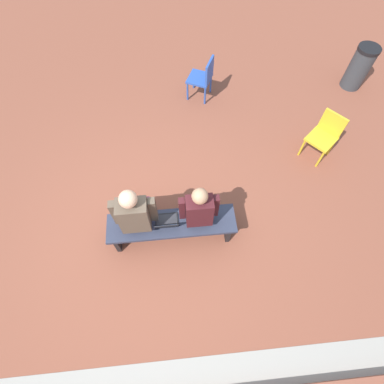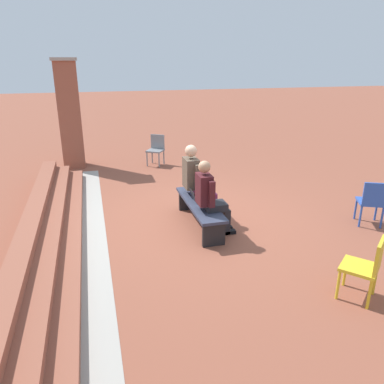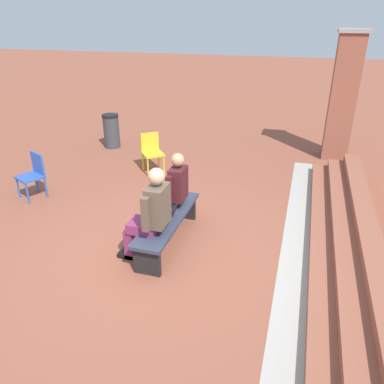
{
  "view_description": "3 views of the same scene",
  "coord_description": "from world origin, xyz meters",
  "px_view_note": "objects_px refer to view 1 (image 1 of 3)",
  "views": [
    {
      "loc": [
        -0.45,
        1.79,
        4.26
      ],
      "look_at": [
        -0.63,
        -0.09,
        1.03
      ],
      "focal_mm": 28.0,
      "sensor_mm": 36.0,
      "label": 1
    },
    {
      "loc": [
        -6.25,
        1.79,
        2.85
      ],
      "look_at": [
        -0.44,
        0.21,
        0.7
      ],
      "focal_mm": 35.0,
      "sensor_mm": 36.0,
      "label": 2
    },
    {
      "loc": [
        4.17,
        1.79,
        3.12
      ],
      "look_at": [
        -0.24,
        0.44,
        0.95
      ],
      "focal_mm": 35.0,
      "sensor_mm": 36.0,
      "label": 3
    }
  ],
  "objects_px": {
    "person_adult": "(136,212)",
    "plastic_chair_far_right": "(203,77)",
    "plastic_chair_mid_courtyard": "(325,134)",
    "litter_bin": "(359,67)",
    "laptop": "(167,222)",
    "bench": "(172,226)",
    "person_student": "(198,208)"
  },
  "relations": [
    {
      "from": "laptop",
      "to": "bench",
      "type": "bearing_deg",
      "value": -169.15
    },
    {
      "from": "bench",
      "to": "litter_bin",
      "type": "bearing_deg",
      "value": -142.36
    },
    {
      "from": "plastic_chair_mid_courtyard",
      "to": "laptop",
      "type": "bearing_deg",
      "value": 26.8
    },
    {
      "from": "person_adult",
      "to": "litter_bin",
      "type": "bearing_deg",
      "value": -146.0
    },
    {
      "from": "plastic_chair_far_right",
      "to": "bench",
      "type": "bearing_deg",
      "value": 75.05
    },
    {
      "from": "litter_bin",
      "to": "plastic_chair_far_right",
      "type": "bearing_deg",
      "value": 0.66
    },
    {
      "from": "person_adult",
      "to": "laptop",
      "type": "xyz_separation_m",
      "value": [
        -0.39,
        0.08,
        -0.24
      ]
    },
    {
      "from": "person_student",
      "to": "litter_bin",
      "type": "height_order",
      "value": "person_student"
    },
    {
      "from": "person_student",
      "to": "plastic_chair_mid_courtyard",
      "type": "height_order",
      "value": "person_student"
    },
    {
      "from": "plastic_chair_mid_courtyard",
      "to": "litter_bin",
      "type": "bearing_deg",
      "value": -127.18
    },
    {
      "from": "plastic_chair_mid_courtyard",
      "to": "bench",
      "type": "bearing_deg",
      "value": 27.14
    },
    {
      "from": "plastic_chair_mid_courtyard",
      "to": "litter_bin",
      "type": "xyz_separation_m",
      "value": [
        -1.24,
        -1.64,
        -0.05
      ]
    },
    {
      "from": "bench",
      "to": "plastic_chair_far_right",
      "type": "relative_size",
      "value": 2.14
    },
    {
      "from": "person_adult",
      "to": "plastic_chair_far_right",
      "type": "bearing_deg",
      "value": -113.26
    },
    {
      "from": "bench",
      "to": "plastic_chair_mid_courtyard",
      "type": "xyz_separation_m",
      "value": [
        -2.63,
        -1.35,
        0.13
      ]
    },
    {
      "from": "person_student",
      "to": "plastic_chair_mid_courtyard",
      "type": "bearing_deg",
      "value": -150.34
    },
    {
      "from": "person_adult",
      "to": "laptop",
      "type": "distance_m",
      "value": 0.46
    },
    {
      "from": "person_student",
      "to": "person_adult",
      "type": "height_order",
      "value": "person_adult"
    },
    {
      "from": "plastic_chair_mid_courtyard",
      "to": "person_adult",
      "type": "bearing_deg",
      "value": 22.54
    },
    {
      "from": "plastic_chair_mid_courtyard",
      "to": "litter_bin",
      "type": "height_order",
      "value": "litter_bin"
    },
    {
      "from": "person_student",
      "to": "litter_bin",
      "type": "xyz_separation_m",
      "value": [
        -3.5,
        -2.92,
        -0.27
      ]
    },
    {
      "from": "bench",
      "to": "plastic_chair_far_right",
      "type": "distance_m",
      "value": 3.06
    },
    {
      "from": "laptop",
      "to": "plastic_chair_mid_courtyard",
      "type": "xyz_separation_m",
      "value": [
        -2.69,
        -1.36,
        -0.02
      ]
    },
    {
      "from": "laptop",
      "to": "plastic_chair_mid_courtyard",
      "type": "height_order",
      "value": "plastic_chair_mid_courtyard"
    },
    {
      "from": "bench",
      "to": "laptop",
      "type": "bearing_deg",
      "value": 10.85
    },
    {
      "from": "person_student",
      "to": "plastic_chair_far_right",
      "type": "height_order",
      "value": "person_student"
    },
    {
      "from": "bench",
      "to": "person_adult",
      "type": "distance_m",
      "value": 0.59
    },
    {
      "from": "bench",
      "to": "plastic_chair_mid_courtyard",
      "type": "bearing_deg",
      "value": -152.86
    },
    {
      "from": "laptop",
      "to": "plastic_chair_far_right",
      "type": "bearing_deg",
      "value": -106.02
    },
    {
      "from": "bench",
      "to": "laptop",
      "type": "height_order",
      "value": "laptop"
    },
    {
      "from": "person_adult",
      "to": "litter_bin",
      "type": "height_order",
      "value": "person_adult"
    },
    {
      "from": "person_adult",
      "to": "plastic_chair_mid_courtyard",
      "type": "height_order",
      "value": "person_adult"
    }
  ]
}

